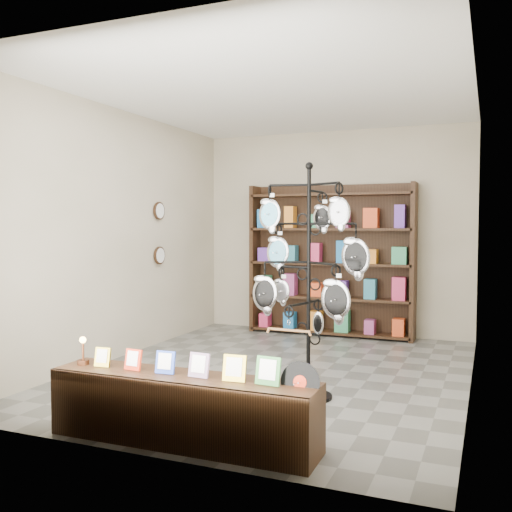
# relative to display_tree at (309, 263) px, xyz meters

# --- Properties ---
(ground) EXTENTS (5.00, 5.00, 0.00)m
(ground) POSITION_rel_display_tree_xyz_m (-0.61, 0.78, -1.26)
(ground) COLOR slate
(ground) RESTS_ON ground
(room_envelope) EXTENTS (5.00, 5.00, 5.00)m
(room_envelope) POSITION_rel_display_tree_xyz_m (-0.61, 0.78, 0.59)
(room_envelope) COLOR beige
(room_envelope) RESTS_ON ground
(display_tree) EXTENTS (1.11, 1.02, 2.18)m
(display_tree) POSITION_rel_display_tree_xyz_m (0.00, 0.00, 0.00)
(display_tree) COLOR black
(display_tree) RESTS_ON ground
(front_shelf) EXTENTS (2.06, 0.44, 0.73)m
(front_shelf) POSITION_rel_display_tree_xyz_m (-0.52, -1.42, -1.00)
(front_shelf) COLOR black
(front_shelf) RESTS_ON ground
(back_shelving) EXTENTS (2.42, 0.36, 2.20)m
(back_shelving) POSITION_rel_display_tree_xyz_m (-0.61, 3.08, -0.23)
(back_shelving) COLOR black
(back_shelving) RESTS_ON ground
(wall_clocks) EXTENTS (0.03, 0.24, 0.84)m
(wall_clocks) POSITION_rel_display_tree_xyz_m (-2.58, 1.58, 0.24)
(wall_clocks) COLOR black
(wall_clocks) RESTS_ON ground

